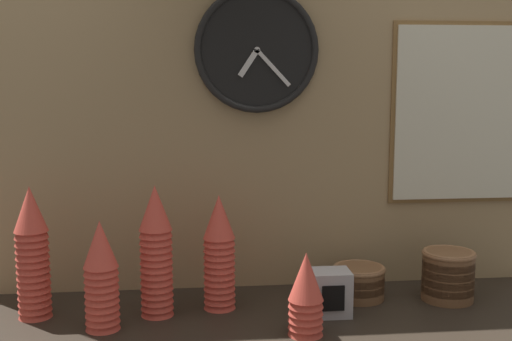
# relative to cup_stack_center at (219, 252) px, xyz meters

# --- Properties ---
(ground_plane) EXTENTS (1.60, 0.56, 0.04)m
(ground_plane) POSITION_rel_cup_stack_center_xyz_m (0.12, -0.08, -0.17)
(ground_plane) COLOR black
(wall_tiled_back) EXTENTS (1.60, 0.03, 1.05)m
(wall_tiled_back) POSITION_rel_cup_stack_center_xyz_m (0.12, 0.18, 0.37)
(wall_tiled_back) COLOR tan
(wall_tiled_back) RESTS_ON ground_plane
(cup_stack_center) EXTENTS (0.08, 0.08, 0.30)m
(cup_stack_center) POSITION_rel_cup_stack_center_xyz_m (0.00, 0.00, 0.00)
(cup_stack_center) COLOR #DB4C3D
(cup_stack_center) RESTS_ON ground_plane
(cup_stack_left) EXTENTS (0.08, 0.08, 0.27)m
(cup_stack_left) POSITION_rel_cup_stack_center_xyz_m (-0.29, -0.11, -0.02)
(cup_stack_left) COLOR #DB4C3D
(cup_stack_left) RESTS_ON ground_plane
(cup_stack_far_left) EXTENTS (0.08, 0.08, 0.34)m
(cup_stack_far_left) POSITION_rel_cup_stack_center_xyz_m (-0.47, -0.02, 0.02)
(cup_stack_far_left) COLOR #DB4C3D
(cup_stack_far_left) RESTS_ON ground_plane
(cup_stack_center_right) EXTENTS (0.08, 0.08, 0.20)m
(cup_stack_center_right) POSITION_rel_cup_stack_center_xyz_m (0.19, -0.20, -0.05)
(cup_stack_center_right) COLOR #DB4C3D
(cup_stack_center_right) RESTS_ON ground_plane
(cup_stack_center_left) EXTENTS (0.08, 0.08, 0.34)m
(cup_stack_center_left) POSITION_rel_cup_stack_center_xyz_m (-0.16, -0.03, 0.02)
(cup_stack_center_left) COLOR #DB4C3D
(cup_stack_center_left) RESTS_ON ground_plane
(bowl_stack_far_right) EXTENTS (0.14, 0.14, 0.14)m
(bowl_stack_far_right) POSITION_rel_cup_stack_center_xyz_m (0.62, 0.00, -0.08)
(bowl_stack_far_right) COLOR brown
(bowl_stack_far_right) RESTS_ON ground_plane
(bowl_stack_right) EXTENTS (0.14, 0.14, 0.09)m
(bowl_stack_right) POSITION_rel_cup_stack_center_xyz_m (0.39, 0.04, -0.10)
(bowl_stack_right) COLOR brown
(bowl_stack_right) RESTS_ON ground_plane
(wall_clock) EXTENTS (0.35, 0.03, 0.35)m
(wall_clock) POSITION_rel_cup_stack_center_xyz_m (0.11, 0.15, 0.53)
(wall_clock) COLOR black
(menu_board) EXTENTS (0.40, 0.01, 0.52)m
(menu_board) POSITION_rel_cup_stack_center_xyz_m (0.70, 0.16, 0.35)
(menu_board) COLOR olive
(napkin_dispenser) EXTENTS (0.10, 0.09, 0.12)m
(napkin_dispenser) POSITION_rel_cup_stack_center_xyz_m (0.28, -0.08, -0.09)
(napkin_dispenser) COLOR #B7B7BC
(napkin_dispenser) RESTS_ON ground_plane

